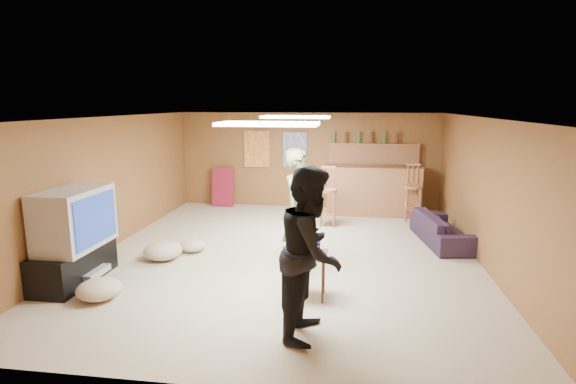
# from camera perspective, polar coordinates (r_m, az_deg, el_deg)

# --- Properties ---
(ground) EXTENTS (7.00, 7.00, 0.00)m
(ground) POSITION_cam_1_polar(r_m,az_deg,el_deg) (7.34, -0.22, -7.98)
(ground) COLOR tan
(ground) RESTS_ON ground
(ceiling) EXTENTS (6.00, 7.00, 0.02)m
(ceiling) POSITION_cam_1_polar(r_m,az_deg,el_deg) (6.93, -0.23, 9.45)
(ceiling) COLOR silver
(ceiling) RESTS_ON ground
(wall_back) EXTENTS (6.00, 0.02, 2.20)m
(wall_back) POSITION_cam_1_polar(r_m,az_deg,el_deg) (10.49, 2.52, 4.02)
(wall_back) COLOR brown
(wall_back) RESTS_ON ground
(wall_front) EXTENTS (6.00, 0.02, 2.20)m
(wall_front) POSITION_cam_1_polar(r_m,az_deg,el_deg) (3.74, -8.03, -9.50)
(wall_front) COLOR brown
(wall_front) RESTS_ON ground
(wall_left) EXTENTS (0.02, 7.00, 2.20)m
(wall_left) POSITION_cam_1_polar(r_m,az_deg,el_deg) (8.04, -21.89, 1.00)
(wall_left) COLOR brown
(wall_left) RESTS_ON ground
(wall_right) EXTENTS (0.02, 7.00, 2.20)m
(wall_right) POSITION_cam_1_polar(r_m,az_deg,el_deg) (7.27, 23.89, -0.18)
(wall_right) COLOR brown
(wall_right) RESTS_ON ground
(tv_stand) EXTENTS (0.55, 1.30, 0.50)m
(tv_stand) POSITION_cam_1_polar(r_m,az_deg,el_deg) (6.87, -25.54, -8.29)
(tv_stand) COLOR black
(tv_stand) RESTS_ON ground
(dvd_box) EXTENTS (0.35, 0.50, 0.08)m
(dvd_box) POSITION_cam_1_polar(r_m,az_deg,el_deg) (6.79, -23.89, -9.28)
(dvd_box) COLOR #B2B2B7
(dvd_box) RESTS_ON tv_stand
(tv_body) EXTENTS (0.60, 1.10, 0.80)m
(tv_body) POSITION_cam_1_polar(r_m,az_deg,el_deg) (6.65, -25.50, -3.05)
(tv_body) COLOR #B2B2B7
(tv_body) RESTS_ON tv_stand
(tv_screen) EXTENTS (0.02, 0.95, 0.65)m
(tv_screen) POSITION_cam_1_polar(r_m,az_deg,el_deg) (6.49, -23.21, -3.21)
(tv_screen) COLOR navy
(tv_screen) RESTS_ON tv_body
(bar_counter) EXTENTS (2.00, 0.60, 1.10)m
(bar_counter) POSITION_cam_1_polar(r_m,az_deg,el_deg) (10.00, 10.77, 0.28)
(bar_counter) COLOR #935935
(bar_counter) RESTS_ON ground
(bar_lip) EXTENTS (2.10, 0.12, 0.05)m
(bar_lip) POSITION_cam_1_polar(r_m,az_deg,el_deg) (9.66, 10.96, 3.21)
(bar_lip) COLOR #3A1C12
(bar_lip) RESTS_ON bar_counter
(bar_shelf) EXTENTS (2.00, 0.18, 0.05)m
(bar_shelf) POSITION_cam_1_polar(r_m,az_deg,el_deg) (10.31, 10.86, 5.95)
(bar_shelf) COLOR #935935
(bar_shelf) RESTS_ON bar_backing
(bar_backing) EXTENTS (2.00, 0.14, 0.60)m
(bar_backing) POSITION_cam_1_polar(r_m,az_deg,el_deg) (10.36, 10.79, 4.30)
(bar_backing) COLOR #935935
(bar_backing) RESTS_ON bar_counter
(poster_left) EXTENTS (0.60, 0.03, 0.85)m
(poster_left) POSITION_cam_1_polar(r_m,az_deg,el_deg) (10.60, -3.99, 5.45)
(poster_left) COLOR #BF3F26
(poster_left) RESTS_ON wall_back
(poster_right) EXTENTS (0.55, 0.03, 0.80)m
(poster_right) POSITION_cam_1_polar(r_m,az_deg,el_deg) (10.45, 0.87, 5.39)
(poster_right) COLOR #334C99
(poster_right) RESTS_ON wall_back
(folding_chair_stack) EXTENTS (0.50, 0.26, 0.91)m
(folding_chair_stack) POSITION_cam_1_polar(r_m,az_deg,el_deg) (10.77, -8.27, 0.61)
(folding_chair_stack) COLOR maroon
(folding_chair_stack) RESTS_ON ground
(ceiling_panel_front) EXTENTS (1.20, 0.60, 0.04)m
(ceiling_panel_front) POSITION_cam_1_polar(r_m,az_deg,el_deg) (5.45, -2.52, 8.63)
(ceiling_panel_front) COLOR white
(ceiling_panel_front) RESTS_ON ceiling
(ceiling_panel_back) EXTENTS (1.20, 0.60, 0.04)m
(ceiling_panel_back) POSITION_cam_1_polar(r_m,az_deg,el_deg) (8.12, 1.00, 9.50)
(ceiling_panel_back) COLOR white
(ceiling_panel_back) RESTS_ON ceiling
(person_olive) EXTENTS (0.63, 0.77, 1.81)m
(person_olive) POSITION_cam_1_polar(r_m,az_deg,el_deg) (6.32, 1.45, -2.61)
(person_olive) COLOR #5A6339
(person_olive) RESTS_ON ground
(person_black) EXTENTS (0.79, 0.95, 1.80)m
(person_black) POSITION_cam_1_polar(r_m,az_deg,el_deg) (4.69, 2.96, -7.64)
(person_black) COLOR black
(person_black) RESTS_ON ground
(sofa) EXTENTS (0.92, 1.80, 0.50)m
(sofa) POSITION_cam_1_polar(r_m,az_deg,el_deg) (8.33, 19.05, -4.45)
(sofa) COLOR black
(sofa) RESTS_ON ground
(tray_table) EXTENTS (0.49, 0.41, 0.60)m
(tray_table) POSITION_cam_1_polar(r_m,az_deg,el_deg) (5.73, 2.47, -10.46)
(tray_table) COLOR #3A1C12
(tray_table) RESTS_ON ground
(cup_red_near) EXTENTS (0.09, 0.09, 0.11)m
(cup_red_near) POSITION_cam_1_polar(r_m,az_deg,el_deg) (5.66, 1.14, -6.92)
(cup_red_near) COLOR #A42B0A
(cup_red_near) RESTS_ON tray_table
(cup_red_far) EXTENTS (0.10, 0.10, 0.11)m
(cup_red_far) POSITION_cam_1_polar(r_m,az_deg,el_deg) (5.52, 3.51, -7.46)
(cup_red_far) COLOR #A42B0A
(cup_red_far) RESTS_ON tray_table
(cup_blue) EXTENTS (0.09, 0.09, 0.11)m
(cup_blue) POSITION_cam_1_polar(r_m,az_deg,el_deg) (5.71, 3.73, -6.81)
(cup_blue) COLOR #151D95
(cup_blue) RESTS_ON tray_table
(bar_stool_left) EXTENTS (0.49, 0.49, 1.23)m
(bar_stool_left) POSITION_cam_1_polar(r_m,az_deg,el_deg) (8.92, 5.06, -0.46)
(bar_stool_left) COLOR #935935
(bar_stool_left) RESTS_ON ground
(bar_stool_right) EXTENTS (0.50, 0.50, 1.23)m
(bar_stool_right) POSITION_cam_1_polar(r_m,az_deg,el_deg) (9.61, 15.58, 0.01)
(bar_stool_right) COLOR #935935
(bar_stool_right) RESTS_ON ground
(cushion_near_tv) EXTENTS (0.67, 0.67, 0.27)m
(cushion_near_tv) POSITION_cam_1_polar(r_m,az_deg,el_deg) (7.38, -15.60, -7.20)
(cushion_near_tv) COLOR tan
(cushion_near_tv) RESTS_ON ground
(cushion_mid) EXTENTS (0.47, 0.47, 0.19)m
(cushion_mid) POSITION_cam_1_polar(r_m,az_deg,el_deg) (7.65, -11.99, -6.67)
(cushion_mid) COLOR tan
(cushion_mid) RESTS_ON ground
(cushion_far) EXTENTS (0.72, 0.72, 0.25)m
(cushion_far) POSITION_cam_1_polar(r_m,az_deg,el_deg) (6.23, -22.86, -11.30)
(cushion_far) COLOR tan
(cushion_far) RESTS_ON ground
(bottle_row) EXTENTS (1.48, 0.08, 0.26)m
(bottle_row) POSITION_cam_1_polar(r_m,az_deg,el_deg) (10.27, 9.77, 6.83)
(bottle_row) COLOR #3F7233
(bottle_row) RESTS_ON bar_shelf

